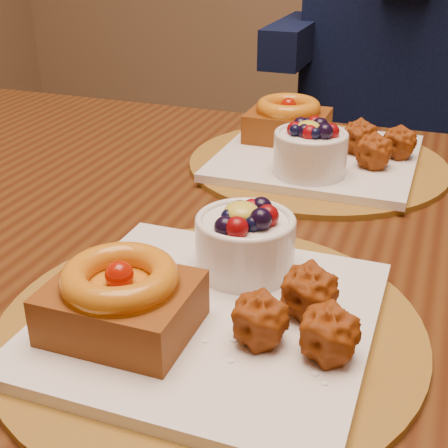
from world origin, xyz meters
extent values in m
cube|color=#3A1A0A|center=(0.07, -0.13, 0.73)|extent=(1.60, 0.90, 0.04)
cylinder|color=#3A1A0A|center=(-0.65, 0.24, 0.36)|extent=(0.06, 0.06, 0.71)
cylinder|color=brown|center=(0.07, -0.35, 0.76)|extent=(0.38, 0.38, 0.01)
cube|color=white|center=(0.07, -0.35, 0.77)|extent=(0.28, 0.28, 0.01)
cube|color=#532007|center=(0.01, -0.40, 0.80)|extent=(0.12, 0.10, 0.04)
torus|color=#B95B0B|center=(0.01, -0.40, 0.83)|extent=(0.10, 0.10, 0.02)
sphere|color=#8F1102|center=(0.01, -0.40, 0.83)|extent=(0.02, 0.02, 0.02)
sphere|color=#883409|center=(0.15, -0.32, 0.80)|extent=(0.05, 0.05, 0.05)
sphere|color=#883409|center=(0.13, -0.38, 0.80)|extent=(0.05, 0.05, 0.05)
sphere|color=#883409|center=(0.18, -0.38, 0.80)|extent=(0.05, 0.05, 0.05)
cylinder|color=white|center=(0.08, -0.27, 0.80)|extent=(0.10, 0.10, 0.05)
torus|color=white|center=(0.08, -0.27, 0.83)|extent=(0.10, 0.10, 0.01)
ellipsoid|color=gold|center=(0.07, -0.27, 0.84)|extent=(0.03, 0.03, 0.02)
cylinder|color=brown|center=(0.07, 0.09, 0.76)|extent=(0.38, 0.38, 0.01)
cube|color=white|center=(0.07, 0.09, 0.77)|extent=(0.28, 0.28, 0.01)
cube|color=#532007|center=(0.01, 0.14, 0.80)|extent=(0.12, 0.10, 0.04)
torus|color=#B95B0B|center=(0.01, 0.14, 0.83)|extent=(0.10, 0.10, 0.02)
sphere|color=#8F1102|center=(0.01, 0.14, 0.83)|extent=(0.02, 0.02, 0.02)
sphere|color=#883409|center=(0.16, 0.06, 0.80)|extent=(0.05, 0.05, 0.05)
sphere|color=#883409|center=(0.13, 0.11, 0.80)|extent=(0.05, 0.05, 0.05)
sphere|color=#883409|center=(0.18, 0.11, 0.80)|extent=(0.05, 0.05, 0.05)
cylinder|color=white|center=(0.08, 0.01, 0.80)|extent=(0.10, 0.10, 0.05)
torus|color=white|center=(0.08, 0.01, 0.83)|extent=(0.10, 0.10, 0.01)
ellipsoid|color=gold|center=(0.07, 0.01, 0.84)|extent=(0.04, 0.04, 0.02)
cube|color=black|center=(0.12, 0.78, 0.40)|extent=(0.50, 0.50, 0.04)
cylinder|color=black|center=(0.02, 0.56, 0.19)|extent=(0.03, 0.03, 0.38)
cylinder|color=black|center=(-0.09, 0.88, 0.19)|extent=(0.03, 0.03, 0.38)
cylinder|color=black|center=(0.23, 0.99, 0.19)|extent=(0.03, 0.03, 0.38)
cube|color=black|center=(0.07, 0.94, 0.61)|extent=(0.38, 0.15, 0.41)
cube|color=black|center=(0.12, 0.79, 0.86)|extent=(0.45, 0.24, 0.64)
cube|color=black|center=(-0.11, 0.67, 0.83)|extent=(0.09, 0.32, 0.09)
camera|label=1|loc=(0.24, -0.78, 1.09)|focal=50.00mm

